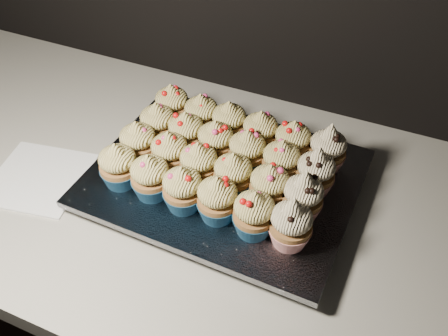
% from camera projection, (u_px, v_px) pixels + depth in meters
% --- Properties ---
extents(worktop, '(2.44, 0.64, 0.04)m').
position_uv_depth(worktop, '(245.00, 211.00, 0.85)').
color(worktop, beige).
rests_on(worktop, cabinet).
extents(napkin, '(0.18, 0.18, 0.00)m').
position_uv_depth(napkin, '(39.00, 178.00, 0.87)').
color(napkin, white).
rests_on(napkin, worktop).
extents(baking_tray, '(0.40, 0.31, 0.02)m').
position_uv_depth(baking_tray, '(224.00, 185.00, 0.85)').
color(baking_tray, black).
rests_on(baking_tray, worktop).
extents(foil_lining, '(0.44, 0.35, 0.01)m').
position_uv_depth(foil_lining, '(224.00, 177.00, 0.84)').
color(foil_lining, silver).
rests_on(foil_lining, baking_tray).
extents(cupcake_0, '(0.06, 0.06, 0.08)m').
position_uv_depth(cupcake_0, '(118.00, 165.00, 0.80)').
color(cupcake_0, navy).
rests_on(cupcake_0, foil_lining).
extents(cupcake_1, '(0.06, 0.06, 0.08)m').
position_uv_depth(cupcake_1, '(150.00, 177.00, 0.78)').
color(cupcake_1, navy).
rests_on(cupcake_1, foil_lining).
extents(cupcake_2, '(0.06, 0.06, 0.08)m').
position_uv_depth(cupcake_2, '(183.00, 189.00, 0.76)').
color(cupcake_2, navy).
rests_on(cupcake_2, foil_lining).
extents(cupcake_3, '(0.06, 0.06, 0.08)m').
position_uv_depth(cupcake_3, '(217.00, 199.00, 0.74)').
color(cupcake_3, navy).
rests_on(cupcake_3, foil_lining).
extents(cupcake_4, '(0.06, 0.06, 0.08)m').
position_uv_depth(cupcake_4, '(254.00, 214.00, 0.72)').
color(cupcake_4, navy).
rests_on(cupcake_4, foil_lining).
extents(cupcake_5, '(0.06, 0.06, 0.10)m').
position_uv_depth(cupcake_5, '(291.00, 224.00, 0.71)').
color(cupcake_5, '#B42019').
rests_on(cupcake_5, foil_lining).
extents(cupcake_6, '(0.06, 0.06, 0.08)m').
position_uv_depth(cupcake_6, '(138.00, 143.00, 0.83)').
color(cupcake_6, navy).
rests_on(cupcake_6, foil_lining).
extents(cupcake_7, '(0.06, 0.06, 0.08)m').
position_uv_depth(cupcake_7, '(170.00, 153.00, 0.82)').
color(cupcake_7, navy).
rests_on(cupcake_7, foil_lining).
extents(cupcake_8, '(0.06, 0.06, 0.08)m').
position_uv_depth(cupcake_8, '(199.00, 164.00, 0.80)').
color(cupcake_8, navy).
rests_on(cupcake_8, foil_lining).
extents(cupcake_9, '(0.06, 0.06, 0.08)m').
position_uv_depth(cupcake_9, '(233.00, 175.00, 0.78)').
color(cupcake_9, navy).
rests_on(cupcake_9, foil_lining).
extents(cupcake_10, '(0.06, 0.06, 0.08)m').
position_uv_depth(cupcake_10, '(269.00, 187.00, 0.76)').
color(cupcake_10, navy).
rests_on(cupcake_10, foil_lining).
extents(cupcake_11, '(0.06, 0.06, 0.10)m').
position_uv_depth(cupcake_11, '(303.00, 196.00, 0.74)').
color(cupcake_11, '#B42019').
rests_on(cupcake_11, foil_lining).
extents(cupcake_12, '(0.06, 0.06, 0.08)m').
position_uv_depth(cupcake_12, '(158.00, 124.00, 0.87)').
color(cupcake_12, navy).
rests_on(cupcake_12, foil_lining).
extents(cupcake_13, '(0.06, 0.06, 0.08)m').
position_uv_depth(cupcake_13, '(186.00, 133.00, 0.85)').
color(cupcake_13, navy).
rests_on(cupcake_13, foil_lining).
extents(cupcake_14, '(0.06, 0.06, 0.08)m').
position_uv_depth(cupcake_14, '(216.00, 142.00, 0.84)').
color(cupcake_14, navy).
rests_on(cupcake_14, foil_lining).
extents(cupcake_15, '(0.06, 0.06, 0.08)m').
position_uv_depth(cupcake_15, '(247.00, 152.00, 0.82)').
color(cupcake_15, navy).
rests_on(cupcake_15, foil_lining).
extents(cupcake_16, '(0.06, 0.06, 0.08)m').
position_uv_depth(cupcake_16, '(281.00, 162.00, 0.80)').
color(cupcake_16, navy).
rests_on(cupcake_16, foil_lining).
extents(cupcake_17, '(0.06, 0.06, 0.10)m').
position_uv_depth(cupcake_17, '(316.00, 172.00, 0.78)').
color(cupcake_17, '#B42019').
rests_on(cupcake_17, foil_lining).
extents(cupcake_18, '(0.06, 0.06, 0.08)m').
position_uv_depth(cupcake_18, '(172.00, 105.00, 0.91)').
color(cupcake_18, navy).
rests_on(cupcake_18, foil_lining).
extents(cupcake_19, '(0.06, 0.06, 0.08)m').
position_uv_depth(cupcake_19, '(201.00, 115.00, 0.89)').
color(cupcake_19, navy).
rests_on(cupcake_19, foil_lining).
extents(cupcake_20, '(0.06, 0.06, 0.08)m').
position_uv_depth(cupcake_20, '(229.00, 123.00, 0.87)').
color(cupcake_20, navy).
rests_on(cupcake_20, foil_lining).
extents(cupcake_21, '(0.06, 0.06, 0.08)m').
position_uv_depth(cupcake_21, '(260.00, 132.00, 0.85)').
color(cupcake_21, navy).
rests_on(cupcake_21, foil_lining).
extents(cupcake_22, '(0.06, 0.06, 0.08)m').
position_uv_depth(cupcake_22, '(292.00, 142.00, 0.84)').
color(cupcake_22, navy).
rests_on(cupcake_22, foil_lining).
extents(cupcake_23, '(0.06, 0.06, 0.10)m').
position_uv_depth(cupcake_23, '(327.00, 149.00, 0.82)').
color(cupcake_23, '#B42019').
rests_on(cupcake_23, foil_lining).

